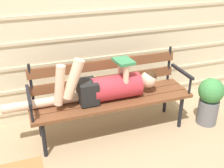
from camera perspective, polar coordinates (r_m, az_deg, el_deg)
The scene contains 5 objects.
ground_plane at distance 3.35m, azimuth 0.51°, elevation -10.31°, with size 12.00×12.00×0.00m, color tan.
house_siding at distance 3.44m, azimuth -3.37°, elevation 12.17°, with size 5.32×0.08×2.32m.
park_bench at distance 3.21m, azimuth -0.42°, elevation -1.63°, with size 1.84×0.50×0.89m.
reclining_person at distance 3.08m, azimuth -1.43°, elevation -0.55°, with size 1.72×0.27×0.56m.
potted_plant at distance 3.59m, azimuth 19.24°, elevation -2.96°, with size 0.30×0.30×0.60m.
Camera 1 is at (-0.92, -2.53, 2.00)m, focal length 44.99 mm.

